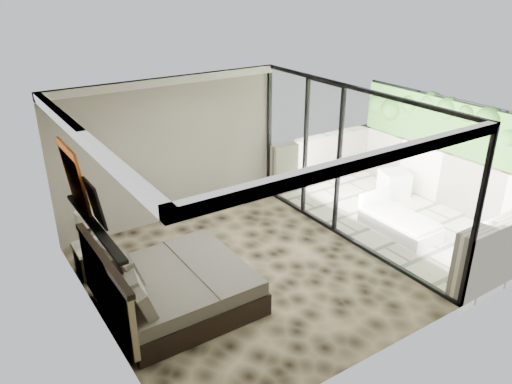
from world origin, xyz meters
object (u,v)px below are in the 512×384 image
nightstand (93,259)px  ottoman (394,183)px  bed (171,288)px  table_lamp (87,223)px  lounger (398,222)px

nightstand → ottoman: (6.42, -0.55, 0.01)m
bed → nightstand: 1.68m
table_lamp → bed: bearing=-66.0°
bed → nightstand: bed is taller
ottoman → lounger: 1.68m
ottoman → table_lamp: bearing=175.1°
table_lamp → lounger: size_ratio=0.40×
lounger → ottoman: bearing=45.9°
bed → ottoman: (5.74, 0.99, -0.06)m
bed → nightstand: (-0.68, 1.54, -0.07)m
nightstand → ottoman: size_ratio=0.96×
bed → lounger: 4.56m
table_lamp → nightstand: bearing=-34.5°
nightstand → lounger: bearing=-42.1°
bed → ottoman: bed is taller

